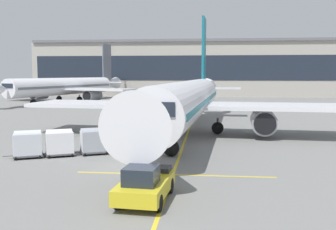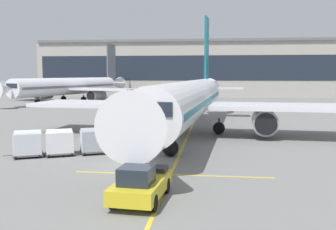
{
  "view_description": "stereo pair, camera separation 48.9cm",
  "coord_description": "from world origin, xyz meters",
  "views": [
    {
      "loc": [
        5.46,
        -24.2,
        6.02
      ],
      "look_at": [
        2.26,
        6.39,
        2.73
      ],
      "focal_mm": 41.14,
      "sensor_mm": 36.0,
      "label": 1
    },
    {
      "loc": [
        5.94,
        -24.14,
        6.02
      ],
      "look_at": [
        2.26,
        6.39,
        2.73
      ],
      "focal_mm": 41.14,
      "sensor_mm": 36.0,
      "label": 2
    }
  ],
  "objects": [
    {
      "name": "ground_crew_wingwalker",
      "position": [
        -0.08,
        4.84,
        1.0
      ],
      "size": [
        0.41,
        0.49,
        1.74
      ],
      "color": "black",
      "rests_on": "ground"
    },
    {
      "name": "ground_crew_marshaller",
      "position": [
        -0.23,
        6.51,
        1.0
      ],
      "size": [
        0.54,
        0.36,
        1.74
      ],
      "color": "#333847",
      "rests_on": "ground"
    },
    {
      "name": "safety_cone_engine_keepout",
      "position": [
        -3.29,
        13.49,
        0.31
      ],
      "size": [
        0.57,
        0.57,
        0.65
      ],
      "color": "black",
      "rests_on": "ground"
    },
    {
      "name": "terminal_building",
      "position": [
        7.35,
        88.98,
        7.55
      ],
      "size": [
        100.6,
        22.33,
        15.21
      ],
      "color": "#A8A399",
      "rests_on": "ground"
    },
    {
      "name": "baggage_cart_third",
      "position": [
        -7.48,
        1.98,
        1.0
      ],
      "size": [
        2.8,
        2.29,
        1.91
      ],
      "color": "#515156",
      "rests_on": "ground"
    },
    {
      "name": "parked_airplane",
      "position": [
        3.56,
        13.83,
        3.4
      ],
      "size": [
        32.29,
        41.93,
        13.84
      ],
      "color": "white",
      "rests_on": "ground"
    },
    {
      "name": "baggage_cart_second",
      "position": [
        -5.4,
        2.79,
        1.0
      ],
      "size": [
        2.8,
        2.29,
        1.91
      ],
      "color": "#515156",
      "rests_on": "ground"
    },
    {
      "name": "apron_guidance_line_stop_bar",
      "position": [
        3.5,
        -1.72,
        0.0
      ],
      "size": [
        12.0,
        0.2,
        0.01
      ],
      "color": "yellow",
      "rests_on": "ground"
    },
    {
      "name": "ground_crew_by_loader",
      "position": [
        -0.25,
        3.68,
        1.0
      ],
      "size": [
        0.57,
        0.27,
        1.74
      ],
      "color": "black",
      "rests_on": "ground"
    },
    {
      "name": "ground_plane",
      "position": [
        0.0,
        0.0,
        0.0
      ],
      "size": [
        600.0,
        600.0,
        0.0
      ],
      "primitive_type": "plane",
      "color": "slate"
    },
    {
      "name": "baggage_cart_lead",
      "position": [
        -3.1,
        3.76,
        1.0
      ],
      "size": [
        2.8,
        2.29,
        1.91
      ],
      "color": "#515156",
      "rests_on": "ground"
    },
    {
      "name": "apron_guidance_line_lead_in",
      "position": [
        3.4,
        13.07,
        0.0
      ],
      "size": [
        0.2,
        110.0,
        0.01
      ],
      "color": "yellow",
      "rests_on": "ground"
    },
    {
      "name": "ground_crew_by_carts",
      "position": [
        -2.52,
        4.26,
        1.0
      ],
      "size": [
        0.41,
        0.49,
        1.74
      ],
      "color": "#333847",
      "rests_on": "ground"
    },
    {
      "name": "pushback_tug",
      "position": [
        2.52,
        -6.61,
        0.83
      ],
      "size": [
        2.47,
        4.56,
        1.83
      ],
      "color": "gold",
      "rests_on": "ground"
    },
    {
      "name": "distant_airplane",
      "position": [
        -24.9,
        55.96,
        3.33
      ],
      "size": [
        31.7,
        39.9,
        13.54
      ],
      "color": "white",
      "rests_on": "ground"
    },
    {
      "name": "belt_loader",
      "position": [
        -0.68,
        7.04,
        0.83
      ],
      "size": [
        5.36,
        3.63,
        2.79
      ],
      "color": "silver",
      "rests_on": "ground"
    }
  ]
}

